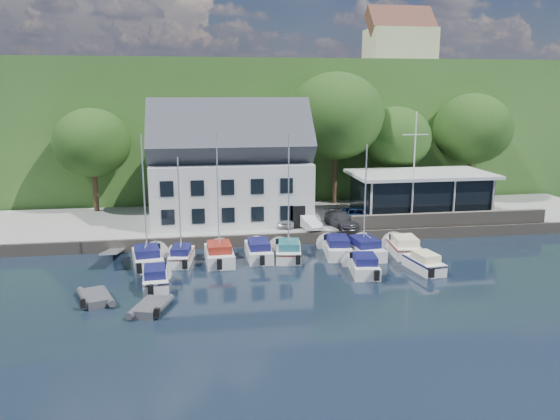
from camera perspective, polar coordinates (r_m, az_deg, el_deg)
The scene contains 34 objects.
ground at distance 36.44m, azimuth 7.89°, elevation -8.19°, with size 180.00×180.00×0.00m, color black.
quay at distance 52.56m, azimuth 2.46°, elevation -1.06°, with size 60.00×13.00×1.00m, color gray.
quay_face at distance 46.40m, azimuth 4.03°, elevation -2.91°, with size 60.00×0.30×1.00m, color #655B51.
hillside at distance 95.25m, azimuth -2.81°, elevation 9.58°, with size 160.00×75.00×16.00m, color #2F541F.
field_patch at distance 104.23m, azimuth 1.18°, elevation 14.32°, with size 50.00×30.00×0.30m, color #4F5B2D.
farmhouse at distance 90.77m, azimuth 12.41°, elevation 16.82°, with size 10.40×7.00×8.20m, color beige, non-canonical shape.
harbor_building at distance 49.75m, azimuth -5.21°, elevation 3.83°, with size 14.40×8.20×8.70m, color silver, non-canonical shape.
club_pavilion at distance 53.86m, azimuth 14.36°, elevation 1.67°, with size 13.20×7.20×4.10m, color black, non-canonical shape.
seawall at distance 50.48m, azimuth 17.35°, elevation -0.91°, with size 18.00×0.50×1.20m, color #655B51.
gangway at distance 43.98m, azimuth -16.90°, elevation -4.98°, with size 1.20×6.00×1.40m, color silver, non-canonical shape.
car_silver at distance 48.26m, azimuth 0.84°, elevation -0.93°, with size 1.41×3.51×1.20m, color silver.
car_white at distance 47.46m, azimuth 2.84°, elevation -1.17°, with size 1.27×3.64×1.20m, color silver.
car_dgrey at distance 48.11m, azimuth 6.42°, elevation -1.01°, with size 1.77×4.35×1.26m, color #313136.
car_blue at distance 49.64m, azimuth 7.89°, elevation -0.54°, with size 1.64×4.15×1.42m, color #2E538E.
flagpole at distance 49.89m, azimuth 13.81°, elevation 4.25°, with size 2.38×0.20×9.93m, color silver, non-canonical shape.
tree_0 at distance 56.35m, azimuth -18.93°, elevation 4.93°, with size 7.39×7.39×10.10m, color #14330F, non-canonical shape.
tree_1 at distance 55.21m, azimuth -9.25°, elevation 4.78°, with size 6.66×6.66×9.11m, color #14330F, non-canonical shape.
tree_2 at distance 55.82m, azimuth -1.90°, elevation 5.87°, with size 7.86×7.86×10.74m, color #14330F, non-canonical shape.
tree_3 at distance 57.25m, azimuth 5.82°, elevation 7.41°, with size 9.95×9.95×13.60m, color #14330F, non-canonical shape.
tree_4 at distance 59.33m, azimuth 11.94°, elevation 5.68°, with size 7.38×7.38×10.09m, color #14330F, non-canonical shape.
tree_5 at distance 62.87m, azimuth 19.33°, elevation 6.24°, with size 8.37×8.37×11.43m, color #14330F, non-canonical shape.
boat_r1_0 at distance 40.77m, azimuth -13.96°, elevation 0.41°, with size 2.18×6.05×9.05m, color silver, non-canonical shape.
boat_r1_1 at distance 40.97m, azimuth -10.45°, elevation 0.09°, with size 1.67×5.26×8.29m, color silver, non-canonical shape.
boat_r1_2 at distance 40.54m, azimuth -6.51°, elevation 1.03°, with size 2.20×6.06×9.60m, color silver, non-canonical shape.
boat_r1_3 at distance 42.33m, azimuth -2.25°, elevation -4.07°, with size 1.98×6.23×1.47m, color silver, non-canonical shape.
boat_r1_4 at distance 41.34m, azimuth 0.90°, elevation 0.71°, with size 2.05×5.69×8.72m, color silver, non-canonical shape.
boat_r1_5 at distance 43.38m, azimuth 5.97°, elevation -3.70°, with size 2.04×6.29×1.51m, color silver, non-canonical shape.
boat_r1_6 at distance 42.40m, azimuth 8.89°, elevation 1.29°, with size 2.23×6.46×9.34m, color silver, non-canonical shape.
boat_r1_7 at distance 44.45m, azimuth 12.78°, elevation -3.57°, with size 2.19×5.95×1.48m, color silver, non-canonical shape.
boat_r2_0 at distance 37.07m, azimuth -12.89°, elevation -6.81°, with size 1.75×5.33×1.48m, color silver, non-canonical shape.
boat_r2_3 at distance 39.32m, azimuth 8.75°, elevation -5.57°, with size 1.96×5.38×1.41m, color silver, non-canonical shape.
boat_r2_4 at distance 40.74m, azimuth 14.83°, elevation -5.21°, with size 1.71×5.09×1.40m, color silver, non-canonical shape.
dinghy_0 at distance 35.80m, azimuth -18.70°, elevation -8.51°, with size 1.88×3.13×0.73m, color #3A3A3F, non-canonical shape.
dinghy_1 at distance 33.45m, azimuth -13.37°, elevation -9.70°, with size 1.82×3.03×0.71m, color #3A3A3F, non-canonical shape.
Camera 1 is at (-10.09, -32.59, 12.78)m, focal length 35.00 mm.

